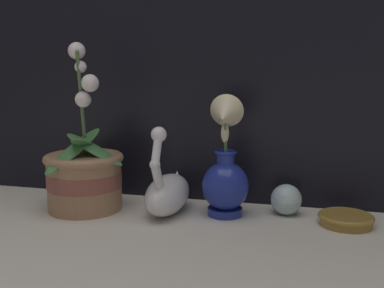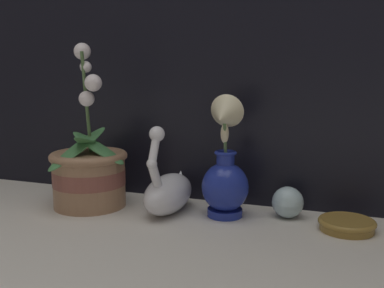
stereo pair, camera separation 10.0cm
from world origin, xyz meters
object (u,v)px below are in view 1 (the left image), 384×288
at_px(orchid_potted_plant, 84,174).
at_px(glass_sphere, 286,200).
at_px(blue_vase, 225,173).
at_px(amber_dish, 346,219).
at_px(swan_figurine, 168,191).

relative_size(orchid_potted_plant, glass_sphere, 5.52).
bearing_deg(blue_vase, amber_dish, -0.25).
distance_m(orchid_potted_plant, glass_sphere, 0.47).
bearing_deg(amber_dish, glass_sphere, 161.55).
distance_m(orchid_potted_plant, amber_dish, 0.60).
bearing_deg(glass_sphere, blue_vase, -162.99).
distance_m(swan_figurine, blue_vase, 0.14).
bearing_deg(orchid_potted_plant, amber_dish, 3.09).
xyz_separation_m(orchid_potted_plant, amber_dish, (0.59, 0.03, -0.07)).
bearing_deg(swan_figurine, glass_sphere, 11.81).
xyz_separation_m(orchid_potted_plant, glass_sphere, (0.46, 0.07, -0.05)).
distance_m(orchid_potted_plant, blue_vase, 0.33).
bearing_deg(orchid_potted_plant, swan_figurine, 5.39).
relative_size(blue_vase, amber_dish, 2.36).
distance_m(swan_figurine, glass_sphere, 0.27).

